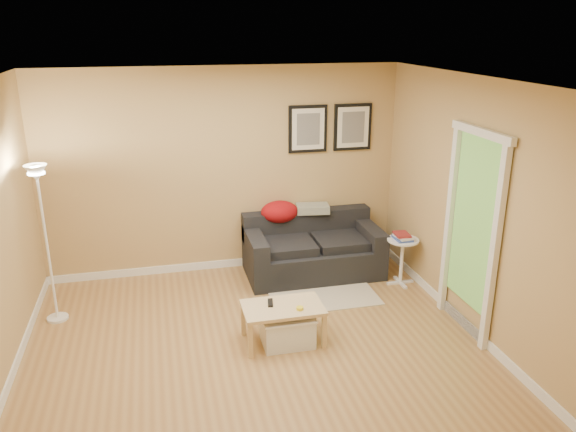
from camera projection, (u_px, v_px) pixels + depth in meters
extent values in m
plane|color=#A57D47|center=(255.00, 345.00, 5.66)|extent=(4.50, 4.50, 0.00)
plane|color=white|center=(249.00, 81.00, 4.82)|extent=(4.50, 4.50, 0.00)
plane|color=tan|center=(224.00, 172.00, 7.08)|extent=(4.50, 0.00, 4.50)
plane|color=tan|center=(310.00, 332.00, 3.40)|extent=(4.50, 0.00, 4.50)
plane|color=tan|center=(470.00, 206.00, 5.74)|extent=(0.00, 4.00, 4.00)
cube|color=white|center=(228.00, 263.00, 7.47)|extent=(4.50, 0.02, 0.10)
cube|color=white|center=(13.00, 372.00, 5.15)|extent=(0.02, 4.00, 0.10)
cube|color=white|center=(457.00, 315.00, 6.14)|extent=(0.02, 4.00, 0.10)
cube|color=beige|center=(322.00, 294.00, 6.72)|extent=(1.25, 0.85, 0.01)
cube|color=#668C4C|center=(278.00, 308.00, 6.40)|extent=(0.70, 0.50, 0.01)
cube|color=black|center=(270.00, 303.00, 5.65)|extent=(0.08, 0.17, 0.02)
cylinder|color=yellow|center=(300.00, 308.00, 5.53)|extent=(0.07, 0.07, 0.03)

